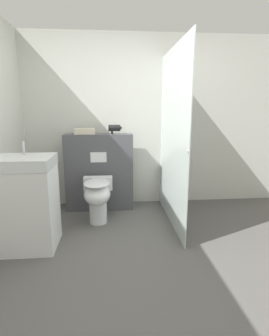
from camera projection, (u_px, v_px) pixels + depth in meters
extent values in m
plane|color=#565451|center=(140.00, 271.00, 2.38)|extent=(12.00, 12.00, 0.00)
cube|color=silver|center=(127.00, 122.00, 3.92)|extent=(8.00, 0.06, 2.50)
cube|color=#4C4C51|center=(99.00, 172.00, 3.79)|extent=(0.96, 0.26, 1.10)
cube|color=white|center=(98.00, 157.00, 3.60)|extent=(0.22, 0.01, 0.14)
cube|color=silver|center=(172.00, 139.00, 3.24)|extent=(0.01, 1.49, 2.16)
sphere|color=#B2B2B7|center=(189.00, 151.00, 2.56)|extent=(0.04, 0.04, 0.04)
cylinder|color=white|center=(98.00, 208.00, 3.37)|extent=(0.22, 0.22, 0.39)
ellipsoid|color=white|center=(97.00, 194.00, 3.24)|extent=(0.33, 0.46, 0.27)
ellipsoid|color=white|center=(97.00, 183.00, 3.21)|extent=(0.32, 0.45, 0.02)
cube|color=white|center=(98.00, 183.00, 3.49)|extent=(0.38, 0.12, 0.18)
cube|color=white|center=(25.00, 208.00, 2.72)|extent=(0.62, 0.50, 0.87)
cube|color=white|center=(20.00, 162.00, 2.61)|extent=(0.64, 0.51, 0.11)
cylinder|color=silver|center=(24.00, 148.00, 2.72)|extent=(0.02, 0.02, 0.14)
cylinder|color=black|center=(114.00, 128.00, 3.64)|extent=(0.16, 0.09, 0.09)
cone|color=black|center=(121.00, 128.00, 3.65)|extent=(0.03, 0.08, 0.08)
cylinder|color=black|center=(112.00, 131.00, 3.64)|extent=(0.03, 0.03, 0.08)
cube|color=beige|center=(85.00, 131.00, 3.64)|extent=(0.27, 0.14, 0.08)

